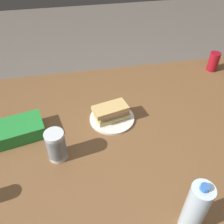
% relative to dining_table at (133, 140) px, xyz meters
% --- Properties ---
extents(ground_plane, '(8.00, 8.00, 0.00)m').
position_rel_dining_table_xyz_m(ground_plane, '(0.00, 0.00, -0.67)').
color(ground_plane, '#70665B').
extents(dining_table, '(1.73, 1.17, 0.75)m').
position_rel_dining_table_xyz_m(dining_table, '(0.00, 0.00, 0.00)').
color(dining_table, brown).
rests_on(dining_table, ground_plane).
extents(paper_plate, '(0.23, 0.23, 0.01)m').
position_rel_dining_table_xyz_m(paper_plate, '(0.09, -0.10, 0.08)').
color(paper_plate, white).
rests_on(paper_plate, dining_table).
extents(sandwich, '(0.20, 0.14, 0.08)m').
position_rel_dining_table_xyz_m(sandwich, '(0.09, -0.09, 0.13)').
color(sandwich, '#DBB26B').
rests_on(sandwich, paper_plate).
extents(soda_can_red, '(0.07, 0.07, 0.12)m').
position_rel_dining_table_xyz_m(soda_can_red, '(-0.64, -0.44, 0.14)').
color(soda_can_red, maroon).
rests_on(soda_can_red, dining_table).
extents(chip_bag, '(0.26, 0.20, 0.07)m').
position_rel_dining_table_xyz_m(chip_bag, '(0.55, -0.07, 0.11)').
color(chip_bag, '#268C38').
rests_on(chip_bag, dining_table).
extents(water_bottle_tall, '(0.07, 0.07, 0.25)m').
position_rel_dining_table_xyz_m(water_bottle_tall, '(-0.08, 0.49, 0.19)').
color(water_bottle_tall, silver).
rests_on(water_bottle_tall, dining_table).
extents(plastic_cup_stack, '(0.08, 0.08, 0.15)m').
position_rel_dining_table_xyz_m(plastic_cup_stack, '(0.37, 0.10, 0.15)').
color(plastic_cup_stack, silver).
rests_on(plastic_cup_stack, dining_table).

